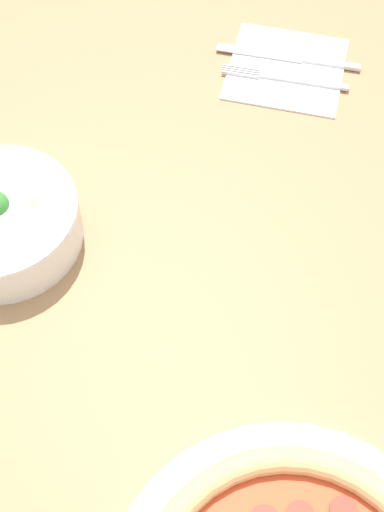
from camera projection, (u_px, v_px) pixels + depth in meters
The scene contains 4 objects.
dining_table at pixel (142, 381), 0.83m from camera, with size 1.32×1.10×0.75m.
napkin at pixel (286, 69), 0.99m from camera, with size 0.17×0.17×0.00m.
fork at pixel (286, 79), 0.97m from camera, with size 0.02×0.17×0.00m.
knife at pixel (294, 58), 0.99m from camera, with size 0.02×0.20×0.01m.
Camera 1 is at (-0.31, -0.11, 1.44)m, focal length 50.00 mm.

